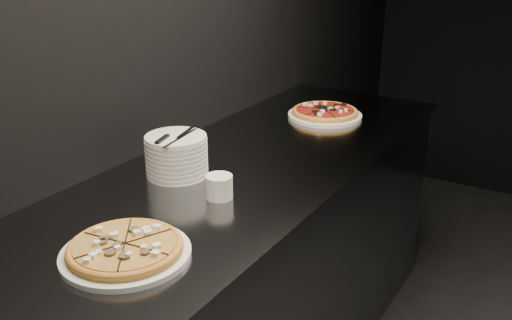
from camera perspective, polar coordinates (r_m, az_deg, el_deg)
The scene contains 7 objects.
wall_left at distance 2.03m, azimuth -11.77°, elevation 13.50°, with size 0.02×5.00×2.80m, color black.
counter at distance 2.15m, azimuth -2.40°, elevation -12.61°, with size 0.74×2.44×0.92m.
pizza_mushroom at distance 1.47m, azimuth -12.92°, elevation -8.71°, with size 0.33×0.33×0.04m.
pizza_tomato at distance 2.54m, azimuth 6.91°, elevation 4.71°, with size 0.35×0.35×0.04m.
plate_stack at distance 1.91m, azimuth -7.95°, elevation 0.47°, with size 0.20×0.20×0.14m.
cutlery at distance 1.87m, azimuth -8.17°, elevation 2.32°, with size 0.07×0.22×0.01m.
ramekin at distance 1.74m, azimuth -3.71°, elevation -2.62°, with size 0.08×0.08×0.07m.
Camera 1 is at (-1.12, -1.47, 1.67)m, focal length 40.00 mm.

